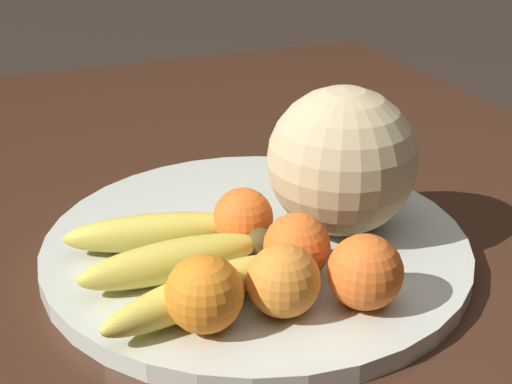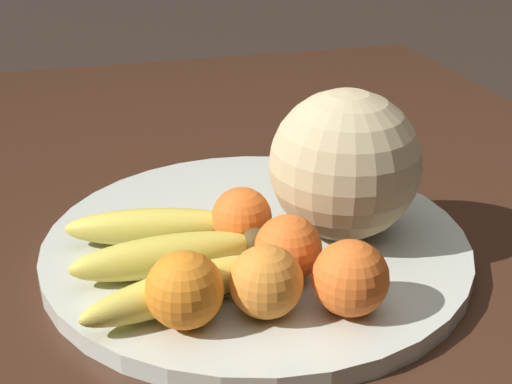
{
  "view_description": "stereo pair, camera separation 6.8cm",
  "coord_description": "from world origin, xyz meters",
  "px_view_note": "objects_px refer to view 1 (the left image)",
  "views": [
    {
      "loc": [
        0.49,
        -0.28,
        1.07
      ],
      "look_at": [
        -0.08,
        -0.05,
        0.78
      ],
      "focal_mm": 50.0,
      "sensor_mm": 36.0,
      "label": 1
    },
    {
      "loc": [
        0.52,
        -0.22,
        1.07
      ],
      "look_at": [
        -0.08,
        -0.05,
        0.78
      ],
      "focal_mm": 50.0,
      "sensor_mm": 36.0,
      "label": 2
    }
  ],
  "objects_px": {
    "orange_back_left": "(295,244)",
    "orange_back_right": "(243,218)",
    "melon": "(342,161)",
    "fruit_bowl": "(256,245)",
    "orange_front_right": "(204,294)",
    "kitchen_table": "(335,352)",
    "orange_mid_center": "(365,272)",
    "produce_tag": "(250,272)",
    "orange_front_left": "(283,281)",
    "banana_bunch": "(176,259)"
  },
  "relations": [
    {
      "from": "orange_back_right",
      "to": "orange_back_left",
      "type": "bearing_deg",
      "value": 20.3
    },
    {
      "from": "banana_bunch",
      "to": "orange_front_left",
      "type": "relative_size",
      "value": 3.12
    },
    {
      "from": "fruit_bowl",
      "to": "orange_mid_center",
      "type": "distance_m",
      "value": 0.15
    },
    {
      "from": "banana_bunch",
      "to": "produce_tag",
      "type": "relative_size",
      "value": 2.2
    },
    {
      "from": "orange_back_left",
      "to": "orange_back_right",
      "type": "xyz_separation_m",
      "value": [
        -0.07,
        -0.02,
        -0.0
      ]
    },
    {
      "from": "orange_front_right",
      "to": "produce_tag",
      "type": "bearing_deg",
      "value": 134.65
    },
    {
      "from": "orange_back_left",
      "to": "kitchen_table",
      "type": "bearing_deg",
      "value": 83.76
    },
    {
      "from": "melon",
      "to": "orange_back_right",
      "type": "relative_size",
      "value": 2.53
    },
    {
      "from": "kitchen_table",
      "to": "orange_mid_center",
      "type": "xyz_separation_m",
      "value": [
        0.06,
        -0.01,
        0.13
      ]
    },
    {
      "from": "banana_bunch",
      "to": "orange_back_left",
      "type": "height_order",
      "value": "orange_back_left"
    },
    {
      "from": "melon",
      "to": "orange_back_right",
      "type": "height_order",
      "value": "melon"
    },
    {
      "from": "orange_front_left",
      "to": "kitchen_table",
      "type": "bearing_deg",
      "value": 121.25
    },
    {
      "from": "fruit_bowl",
      "to": "orange_back_left",
      "type": "bearing_deg",
      "value": 6.16
    },
    {
      "from": "melon",
      "to": "produce_tag",
      "type": "height_order",
      "value": "melon"
    },
    {
      "from": "kitchen_table",
      "to": "orange_back_right",
      "type": "xyz_separation_m",
      "value": [
        -0.07,
        -0.07,
        0.13
      ]
    },
    {
      "from": "orange_back_right",
      "to": "produce_tag",
      "type": "xyz_separation_m",
      "value": [
        0.05,
        -0.01,
        -0.03
      ]
    },
    {
      "from": "orange_back_left",
      "to": "produce_tag",
      "type": "distance_m",
      "value": 0.05
    },
    {
      "from": "kitchen_table",
      "to": "orange_back_right",
      "type": "distance_m",
      "value": 0.16
    },
    {
      "from": "orange_mid_center",
      "to": "produce_tag",
      "type": "distance_m",
      "value": 0.11
    },
    {
      "from": "melon",
      "to": "orange_back_right",
      "type": "distance_m",
      "value": 0.11
    },
    {
      "from": "orange_mid_center",
      "to": "orange_back_right",
      "type": "xyz_separation_m",
      "value": [
        -0.13,
        -0.06,
        -0.0
      ]
    },
    {
      "from": "orange_front_right",
      "to": "orange_back_right",
      "type": "distance_m",
      "value": 0.14
    },
    {
      "from": "orange_back_right",
      "to": "produce_tag",
      "type": "distance_m",
      "value": 0.06
    },
    {
      "from": "banana_bunch",
      "to": "produce_tag",
      "type": "bearing_deg",
      "value": 162.0
    },
    {
      "from": "kitchen_table",
      "to": "orange_mid_center",
      "type": "distance_m",
      "value": 0.15
    },
    {
      "from": "melon",
      "to": "orange_back_left",
      "type": "relative_size",
      "value": 2.45
    },
    {
      "from": "orange_back_right",
      "to": "orange_mid_center",
      "type": "bearing_deg",
      "value": 23.35
    },
    {
      "from": "orange_front_left",
      "to": "orange_mid_center",
      "type": "relative_size",
      "value": 0.96
    },
    {
      "from": "orange_back_right",
      "to": "banana_bunch",
      "type": "bearing_deg",
      "value": -66.18
    },
    {
      "from": "fruit_bowl",
      "to": "orange_front_right",
      "type": "height_order",
      "value": "orange_front_right"
    },
    {
      "from": "fruit_bowl",
      "to": "produce_tag",
      "type": "xyz_separation_m",
      "value": [
        0.06,
        -0.03,
        0.01
      ]
    },
    {
      "from": "melon",
      "to": "produce_tag",
      "type": "relative_size",
      "value": 1.7
    },
    {
      "from": "melon",
      "to": "orange_mid_center",
      "type": "height_order",
      "value": "melon"
    },
    {
      "from": "melon",
      "to": "orange_mid_center",
      "type": "bearing_deg",
      "value": -18.97
    },
    {
      "from": "orange_front_right",
      "to": "orange_mid_center",
      "type": "relative_size",
      "value": 0.99
    },
    {
      "from": "kitchen_table",
      "to": "fruit_bowl",
      "type": "bearing_deg",
      "value": -146.0
    },
    {
      "from": "fruit_bowl",
      "to": "orange_back_right",
      "type": "height_order",
      "value": "orange_back_right"
    },
    {
      "from": "orange_back_left",
      "to": "melon",
      "type": "bearing_deg",
      "value": 128.58
    },
    {
      "from": "kitchen_table",
      "to": "orange_back_right",
      "type": "relative_size",
      "value": 28.58
    },
    {
      "from": "kitchen_table",
      "to": "banana_bunch",
      "type": "height_order",
      "value": "banana_bunch"
    },
    {
      "from": "orange_front_right",
      "to": "orange_back_left",
      "type": "bearing_deg",
      "value": 115.88
    },
    {
      "from": "banana_bunch",
      "to": "orange_back_right",
      "type": "relative_size",
      "value": 3.28
    },
    {
      "from": "orange_front_left",
      "to": "produce_tag",
      "type": "bearing_deg",
      "value": -176.87
    },
    {
      "from": "fruit_bowl",
      "to": "orange_back_right",
      "type": "distance_m",
      "value": 0.04
    },
    {
      "from": "kitchen_table",
      "to": "orange_back_left",
      "type": "distance_m",
      "value": 0.14
    },
    {
      "from": "produce_tag",
      "to": "fruit_bowl",
      "type": "bearing_deg",
      "value": 169.12
    },
    {
      "from": "orange_back_right",
      "to": "produce_tag",
      "type": "bearing_deg",
      "value": -14.43
    },
    {
      "from": "kitchen_table",
      "to": "orange_front_left",
      "type": "distance_m",
      "value": 0.16
    },
    {
      "from": "orange_back_left",
      "to": "orange_back_right",
      "type": "distance_m",
      "value": 0.07
    },
    {
      "from": "orange_front_left",
      "to": "orange_back_right",
      "type": "bearing_deg",
      "value": 175.24
    }
  ]
}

